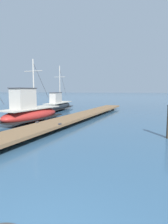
% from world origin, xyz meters
% --- Properties ---
extents(floating_dock, '(2.79, 22.50, 0.53)m').
position_xyz_m(floating_dock, '(-4.26, 12.60, 0.36)').
color(floating_dock, brown).
rests_on(floating_dock, ground).
extents(fishing_boat_0, '(2.43, 7.06, 5.47)m').
position_xyz_m(fishing_boat_0, '(-9.67, 19.37, 0.66)').
color(fishing_boat_0, black).
rests_on(fishing_boat_0, ground).
extents(fishing_boat_2, '(2.33, 6.10, 4.84)m').
position_xyz_m(fishing_boat_2, '(-7.47, 10.61, 0.78)').
color(fishing_boat_2, '#AD2823').
rests_on(fishing_boat_2, ground).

